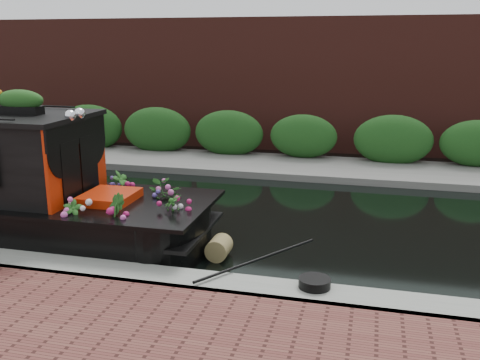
# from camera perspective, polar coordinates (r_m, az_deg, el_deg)

# --- Properties ---
(ground) EXTENTS (80.00, 80.00, 0.00)m
(ground) POSITION_cam_1_polar(r_m,az_deg,el_deg) (10.75, -8.41, -3.35)
(ground) COLOR black
(ground) RESTS_ON ground
(near_bank_coping) EXTENTS (40.00, 0.60, 0.50)m
(near_bank_coping) POSITION_cam_1_polar(r_m,az_deg,el_deg) (8.01, -17.58, -10.26)
(near_bank_coping) COLOR gray
(near_bank_coping) RESTS_ON ground
(far_bank_path) EXTENTS (40.00, 2.40, 0.34)m
(far_bank_path) POSITION_cam_1_polar(r_m,az_deg,el_deg) (14.57, -2.11, 1.53)
(far_bank_path) COLOR slate
(far_bank_path) RESTS_ON ground
(far_hedge) EXTENTS (40.00, 1.10, 2.80)m
(far_hedge) POSITION_cam_1_polar(r_m,az_deg,el_deg) (15.41, -1.17, 2.26)
(far_hedge) COLOR #1A4517
(far_hedge) RESTS_ON ground
(far_brick_wall) EXTENTS (40.00, 1.00, 8.00)m
(far_brick_wall) POSITION_cam_1_polar(r_m,az_deg,el_deg) (17.41, 0.67, 3.68)
(far_brick_wall) COLOR #4D201A
(far_brick_wall) RESTS_ON ground
(rope_fender) EXTENTS (0.35, 0.41, 0.35)m
(rope_fender) POSITION_cam_1_polar(r_m,az_deg,el_deg) (8.35, -2.25, -7.24)
(rope_fender) COLOR olive
(rope_fender) RESTS_ON ground
(coiled_mooring_rope) EXTENTS (0.41, 0.41, 0.12)m
(coiled_mooring_rope) POSITION_cam_1_polar(r_m,az_deg,el_deg) (6.95, 7.96, -10.79)
(coiled_mooring_rope) COLOR black
(coiled_mooring_rope) RESTS_ON near_bank_coping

